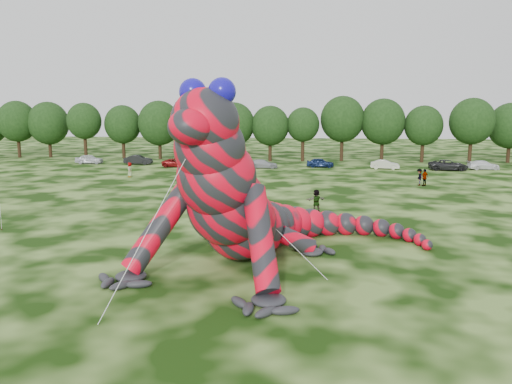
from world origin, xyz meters
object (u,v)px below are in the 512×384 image
object	(u,v)px
tree_10	(342,129)
car_1	(138,160)
tree_5	(159,130)
tree_6	(189,131)
tree_8	(270,134)
tree_9	(303,134)
car_2	(178,163)
car_4	(320,163)
tree_7	(234,132)
car_6	(448,165)
tree_1	(18,129)
spectator_0	(209,186)
inflatable_gecko	(251,171)
spectator_4	(130,170)
car_3	(263,164)
tree_12	(423,134)
spectator_1	(232,187)
spectator_5	(316,200)
tree_2	(49,130)
tree_3	(85,131)
car_0	(89,159)
tree_14	(510,133)
tree_4	(123,132)
spectator_3	(425,178)
tree_11	(383,130)
car_7	(483,165)
spectator_2	(419,177)
tree_13	(471,131)
car_5	(385,165)

from	to	relation	value
tree_10	car_1	bearing A→B (deg)	-164.28
tree_5	tree_6	size ratio (longest dim) A/B	1.03
tree_6	tree_8	size ratio (longest dim) A/B	1.06
tree_9	tree_10	bearing A→B (deg)	11.02
car_2	car_4	distance (m)	20.93
tree_7	car_6	distance (m)	33.13
tree_1	spectator_0	xyz separation A→B (m)	(40.72, -33.30, -4.07)
inflatable_gecko	spectator_4	size ratio (longest dim) A/B	10.92
car_3	car_6	xyz separation A→B (m)	(25.93, 0.49, 0.10)
tree_12	spectator_1	bearing A→B (deg)	-126.74
tree_10	spectator_5	world-z (taller)	tree_10
tree_7	car_4	world-z (taller)	tree_7
tree_2	tree_3	distance (m)	7.50
tree_8	tree_9	distance (m)	5.30
tree_12	car_2	world-z (taller)	tree_12
tree_7	car_0	bearing A→B (deg)	-162.19
tree_10	tree_14	bearing A→B (deg)	0.32
car_1	car_3	world-z (taller)	car_1
spectator_0	car_1	bearing A→B (deg)	16.56
car_6	spectator_1	bearing A→B (deg)	132.88
car_4	spectator_4	bearing A→B (deg)	119.09
tree_1	tree_9	xyz separation A→B (m)	(49.42, -0.71, -0.57)
car_6	car_4	bearing A→B (deg)	86.12
car_1	spectator_0	size ratio (longest dim) A/B	2.57
spectator_1	tree_2	bearing A→B (deg)	-111.51
car_0	car_1	distance (m)	7.90
tree_2	tree_7	size ratio (longest dim) A/B	1.02
car_3	car_4	world-z (taller)	car_4
car_6	car_3	bearing A→B (deg)	92.53
tree_6	tree_9	xyz separation A→B (m)	(18.62, 0.66, -0.41)
inflatable_gecko	car_6	world-z (taller)	inflatable_gecko
tree_10	spectator_5	xyz separation A→B (m)	(-4.40, -41.18, -4.31)
tree_6	tree_9	bearing A→B (deg)	2.03
tree_4	spectator_5	bearing A→B (deg)	-51.69
spectator_3	tree_11	bearing A→B (deg)	-126.15
car_3	spectator_5	world-z (taller)	spectator_5
car_1	spectator_5	xyz separation A→B (m)	(26.91, -32.37, 0.23)
tree_3	spectator_3	distance (m)	56.48
tree_10	car_7	distance (m)	21.98
inflatable_gecko	car_3	bearing A→B (deg)	113.11
tree_14	spectator_2	distance (m)	32.18
tree_14	spectator_3	distance (m)	32.08
car_2	tree_4	bearing A→B (deg)	45.21
tree_6	tree_13	world-z (taller)	tree_13
car_3	car_5	size ratio (longest dim) A/B	1.09
tree_4	tree_1	bearing A→B (deg)	-177.98
tree_1	tree_8	world-z (taller)	tree_1
spectator_1	tree_12	bearing A→B (deg)	164.37
tree_11	car_7	distance (m)	16.43
spectator_4	spectator_2	bearing A→B (deg)	68.24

